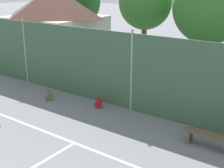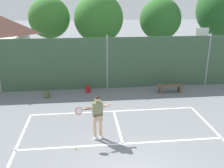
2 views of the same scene
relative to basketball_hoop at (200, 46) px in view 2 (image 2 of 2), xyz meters
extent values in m
cube|color=white|center=(-6.48, -4.74, -2.31)|extent=(8.20, 0.10, 0.01)
cube|color=white|center=(-6.48, -7.76, -2.31)|extent=(8.20, 0.10, 0.01)
cube|color=white|center=(-6.48, -6.28, -2.31)|extent=(0.10, 2.97, 0.01)
cube|color=#38563D|center=(-6.48, -1.24, -0.71)|extent=(26.00, 0.05, 3.21)
cylinder|color=#99999E|center=(-6.48, -1.24, -0.63)|extent=(0.09, 0.09, 3.36)
cylinder|color=#99999E|center=(0.02, -1.24, -0.63)|extent=(0.09, 0.09, 3.36)
cylinder|color=#284CB2|center=(0.00, 0.06, -0.79)|extent=(0.12, 0.12, 3.05)
cube|color=white|center=(0.00, -0.04, 0.94)|extent=(0.90, 0.06, 0.60)
torus|color=#D85919|center=(0.00, -0.31, 0.72)|extent=(0.48, 0.48, 0.02)
cylinder|color=brown|center=(-10.86, 7.30, -1.21)|extent=(0.36, 0.36, 2.20)
ellipsoid|color=#38752D|center=(-10.86, 7.30, 1.44)|extent=(3.64, 3.28, 3.64)
cylinder|color=brown|center=(-6.45, 7.30, -1.43)|extent=(0.36, 0.36, 1.75)
ellipsoid|color=#38752D|center=(-6.45, 7.30, 1.34)|extent=(4.46, 4.02, 4.46)
cylinder|color=brown|center=(-0.70, 7.30, -1.36)|extent=(0.36, 0.36, 1.90)
ellipsoid|color=#2D6628|center=(-0.70, 7.30, 1.23)|extent=(3.86, 3.48, 3.86)
cylinder|color=brown|center=(5.42, 7.30, -1.22)|extent=(0.36, 0.36, 2.19)
ellipsoid|color=#235623|center=(5.42, 7.30, 2.07)|extent=(5.17, 4.65, 5.17)
cube|color=silver|center=(-7.30, -7.20, -2.26)|extent=(0.17, 0.28, 0.10)
cube|color=silver|center=(-7.54, -7.25, -2.26)|extent=(0.17, 0.28, 0.10)
cylinder|color=tan|center=(-7.30, -7.20, -1.80)|extent=(0.13, 0.13, 0.82)
cylinder|color=tan|center=(-7.54, -7.25, -1.80)|extent=(0.13, 0.13, 0.82)
cube|color=tan|center=(-7.42, -7.22, -1.33)|extent=(0.40, 0.30, 0.32)
cube|color=#6B704C|center=(-7.42, -7.22, -0.99)|extent=(0.44, 0.31, 0.56)
sphere|color=tan|center=(-7.42, -7.22, -0.58)|extent=(0.22, 0.22, 0.22)
sphere|color=black|center=(-7.42, -7.22, -0.56)|extent=(0.21, 0.21, 0.21)
cylinder|color=tan|center=(-7.61, -7.29, -0.89)|extent=(0.56, 0.20, 0.17)
cylinder|color=tan|center=(-7.15, -7.17, -0.94)|extent=(0.51, 0.19, 0.22)
cylinder|color=black|center=(-7.81, -7.35, -0.94)|extent=(0.30, 0.09, 0.04)
torus|color=red|center=(-8.14, -7.47, -0.94)|extent=(0.30, 0.08, 0.30)
cylinder|color=silver|center=(-8.14, -7.47, -0.94)|extent=(0.26, 0.06, 0.26)
sphere|color=#CCE033|center=(-8.32, -7.92, -2.28)|extent=(0.07, 0.07, 0.07)
cube|color=#566038|center=(-10.08, -2.44, -2.11)|extent=(0.33, 0.27, 0.40)
cube|color=#566038|center=(-10.12, -2.55, -2.19)|extent=(0.23, 0.14, 0.18)
torus|color=black|center=(-10.08, -2.44, -1.89)|extent=(0.09, 0.05, 0.09)
cube|color=maroon|center=(-7.71, -1.84, -2.11)|extent=(0.33, 0.27, 0.40)
cube|color=maroon|center=(-7.76, -1.95, -2.19)|extent=(0.23, 0.14, 0.18)
torus|color=black|center=(-7.71, -1.84, -1.89)|extent=(0.09, 0.05, 0.09)
cube|color=brown|center=(-2.79, -2.41, -1.86)|extent=(1.60, 0.36, 0.06)
cube|color=brown|center=(-3.39, -2.41, -2.09)|extent=(0.08, 0.32, 0.45)
cube|color=brown|center=(-2.19, -2.41, -2.09)|extent=(0.08, 0.32, 0.45)
camera|label=1|loc=(-0.07, -11.50, 2.83)|focal=50.06mm
camera|label=2|loc=(-7.84, -16.28, 3.15)|focal=40.48mm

